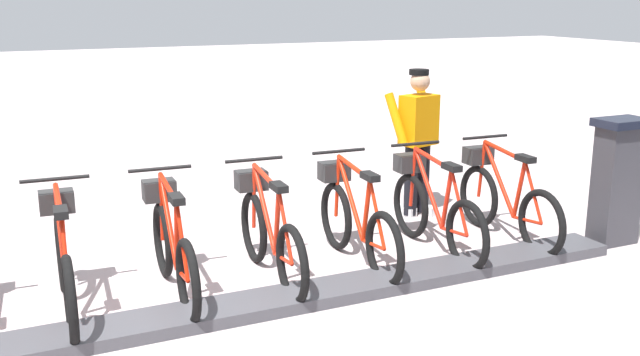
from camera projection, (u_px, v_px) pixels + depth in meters
The scene contains 10 objects.
ground_plane at pixel (164, 328), 5.54m from camera, with size 60.00×60.00×0.00m, color #BEACAC.
dock_rail_base at pixel (164, 322), 5.53m from camera, with size 0.44×8.54×0.10m, color #47474C.
payment_kiosk at pixel (617, 179), 7.29m from camera, with size 0.36×0.52×1.28m.
bike_docked_0 at pixel (504, 198), 7.48m from camera, with size 1.72×0.54×1.02m.
bike_docked_1 at pixel (433, 208), 7.13m from camera, with size 1.72×0.54×1.02m.
bike_docked_2 at pixel (355, 220), 6.78m from camera, with size 1.72×0.54×1.02m.
bike_docked_3 at pixel (269, 232), 6.43m from camera, with size 1.72×0.54×1.02m.
bike_docked_4 at pixel (172, 245), 6.08m from camera, with size 1.72×0.54×1.02m.
bike_docked_5 at pixel (64, 261), 5.73m from camera, with size 1.72×0.54×1.02m.
worker_near_rack at pixel (418, 137), 8.18m from camera, with size 0.52×0.69×1.66m.
Camera 1 is at (-5.12, 1.06, 2.46)m, focal length 41.00 mm.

